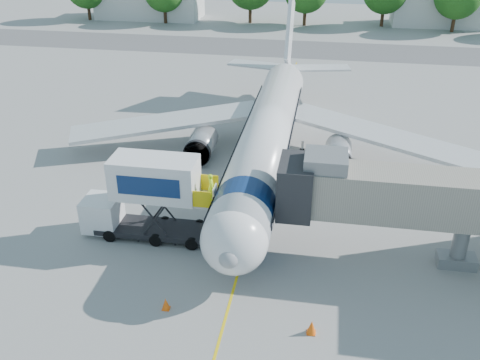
# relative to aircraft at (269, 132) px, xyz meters

# --- Properties ---
(ground) EXTENTS (160.00, 160.00, 0.00)m
(ground) POSITION_rel_aircraft_xyz_m (0.00, -4.12, -2.95)
(ground) COLOR gray
(ground) RESTS_ON ground
(guidance_line) EXTENTS (0.15, 70.00, 0.01)m
(guidance_line) POSITION_rel_aircraft_xyz_m (0.00, -4.12, -2.94)
(guidance_line) COLOR yellow
(guidance_line) RESTS_ON ground
(taxiway_strip) EXTENTS (120.00, 10.00, 0.01)m
(taxiway_strip) POSITION_rel_aircraft_xyz_m (0.00, 37.88, -2.94)
(taxiway_strip) COLOR #59595B
(taxiway_strip) RESTS_ON ground
(aircraft) EXTENTS (34.17, 37.73, 11.35)m
(aircraft) POSITION_rel_aircraft_xyz_m (0.00, 0.00, 0.00)
(aircraft) COLOR white
(aircraft) RESTS_ON ground
(jet_bridge) EXTENTS (13.90, 3.20, 6.60)m
(jet_bridge) POSITION_rel_aircraft_xyz_m (7.99, -11.12, 1.39)
(jet_bridge) COLOR gray
(jet_bridge) RESTS_ON ground
(catering_hiloader) EXTENTS (8.58, 2.44, 5.50)m
(catering_hiloader) POSITION_rel_aircraft_xyz_m (-6.27, -11.12, -0.19)
(catering_hiloader) COLOR black
(catering_hiloader) RESTS_ON ground
(safety_cone_a) EXTENTS (0.48, 0.48, 0.77)m
(safety_cone_a) POSITION_rel_aircraft_xyz_m (4.41, -18.11, -2.58)
(safety_cone_a) COLOR #FF5D0D
(safety_cone_a) RESTS_ON ground
(safety_cone_b) EXTENTS (0.43, 0.43, 0.69)m
(safety_cone_b) POSITION_rel_aircraft_xyz_m (-3.22, -17.62, -2.62)
(safety_cone_b) COLOR #FF5D0D
(safety_cone_b) RESTS_ON ground
(outbuilding_left) EXTENTS (18.40, 8.40, 5.30)m
(outbuilding_left) POSITION_rel_aircraft_xyz_m (-28.00, 55.88, -0.29)
(outbuilding_left) COLOR silver
(outbuilding_left) RESTS_ON ground
(outbuilding_right) EXTENTS (16.40, 7.40, 5.30)m
(outbuilding_right) POSITION_rel_aircraft_xyz_m (22.00, 57.88, -0.29)
(outbuilding_right) COLOR silver
(outbuilding_right) RESTS_ON ground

